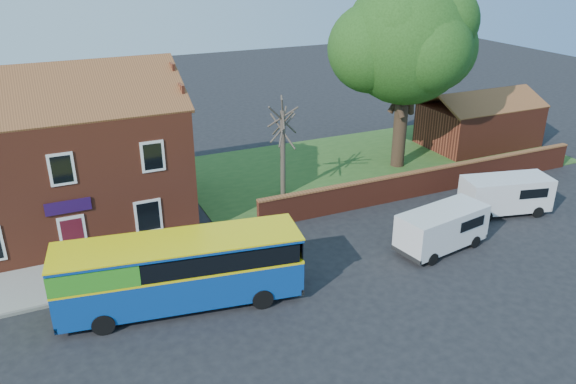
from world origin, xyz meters
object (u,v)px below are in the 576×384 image
van_near (442,227)px  large_tree (406,44)px  bus (172,270)px  van_far (506,193)px

van_near → large_tree: 13.52m
bus → van_far: 18.82m
van_near → bus: bearing=167.7°
bus → van_near: bearing=5.9°
bus → van_far: bearing=12.3°
bus → large_tree: large_tree is taller
bus → van_far: size_ratio=1.98×
van_near → van_far: (5.81, 1.80, 0.02)m
bus → large_tree: size_ratio=0.81×
van_near → van_far: bearing=7.8°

